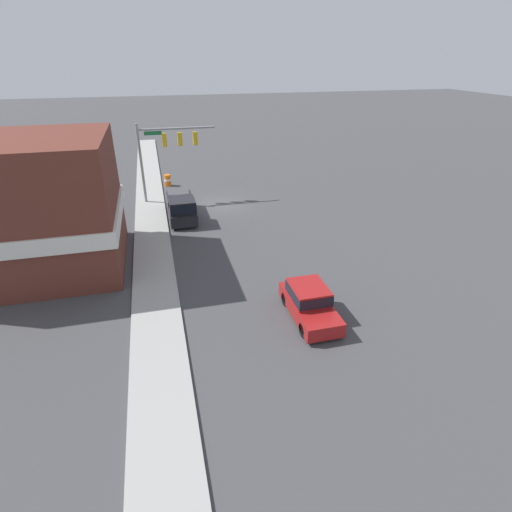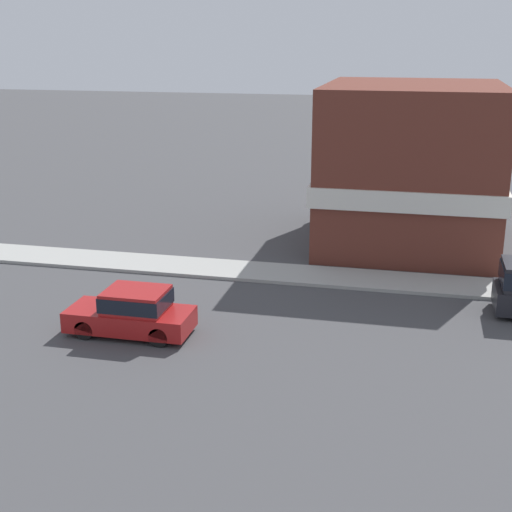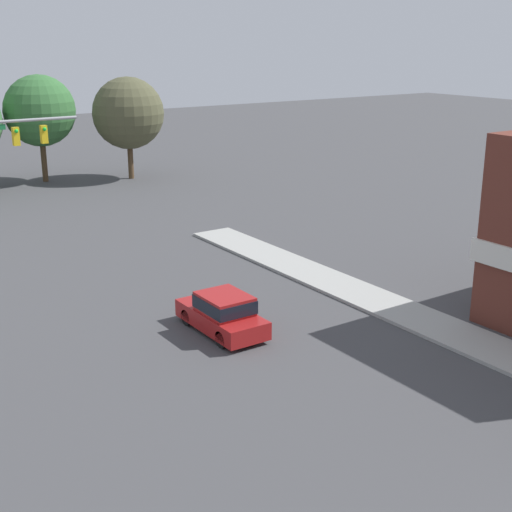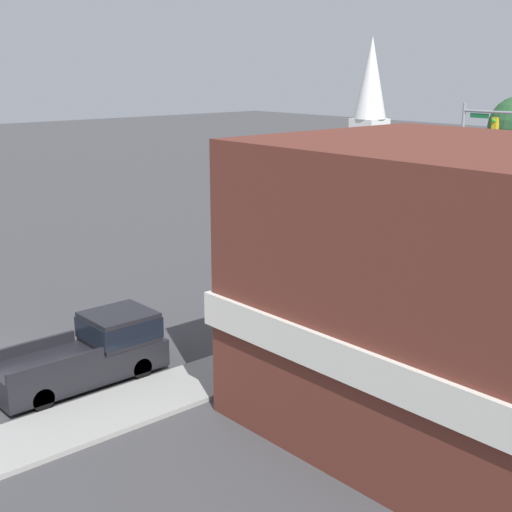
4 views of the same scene
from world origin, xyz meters
name	(u,v)px [view 2 (image 2 of 4)]	position (x,y,z in m)	size (l,w,h in m)	color
car_lead	(133,311)	(-1.55, 16.94, 0.83)	(1.81, 4.25, 1.61)	black
corner_brick_building	(410,167)	(12.21, 8.21, 3.73)	(9.92, 8.45, 7.62)	brown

